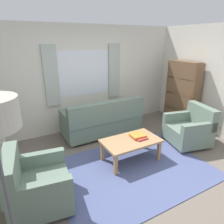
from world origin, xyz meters
TOP-DOWN VIEW (x-y plane):
  - ground_plane at (0.00, 0.00)m, footprint 6.24×6.24m
  - wall_back at (0.00, 2.26)m, footprint 5.32×0.12m
  - window_with_curtains at (0.00, 2.18)m, footprint 1.98×0.07m
  - area_rug at (0.00, 0.00)m, footprint 2.76×2.02m
  - couch at (0.18, 1.56)m, footprint 1.90×0.82m
  - armchair_left at (-1.67, -0.04)m, footprint 0.93×0.94m
  - armchair_right at (1.69, 0.21)m, footprint 0.99×1.00m
  - coffee_table at (0.15, 0.29)m, footprint 1.10×0.64m
  - book_stack_on_table at (0.33, 0.32)m, footprint 0.30×0.33m
  - bookshelf at (2.35, 1.16)m, footprint 0.30×0.94m

SIDE VIEW (x-z plane):
  - ground_plane at x=0.00m, z-range 0.00..0.00m
  - area_rug at x=0.00m, z-range 0.00..0.01m
  - armchair_left at x=-1.67m, z-range -0.09..0.79m
  - armchair_right at x=1.69m, z-range -0.09..0.79m
  - couch at x=0.18m, z-range -0.09..0.83m
  - coffee_table at x=0.15m, z-range 0.16..0.60m
  - book_stack_on_table at x=0.33m, z-range 0.44..0.49m
  - bookshelf at x=2.35m, z-range -0.10..1.62m
  - wall_back at x=0.00m, z-range 0.00..2.60m
  - window_with_curtains at x=0.00m, z-range 0.75..2.15m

